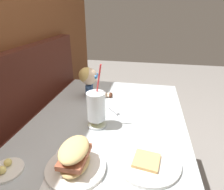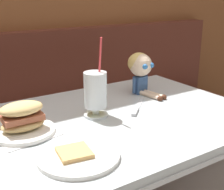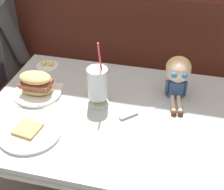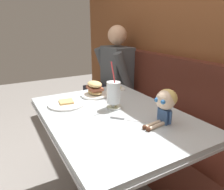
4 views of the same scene
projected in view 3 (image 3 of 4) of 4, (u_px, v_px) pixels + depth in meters
name	position (u px, v px, depth m)	size (l,w,h in m)	color
booth_bench	(134.00, 102.00, 2.12)	(2.60, 0.48, 1.00)	#512319
diner_table	(112.00, 144.00, 1.49)	(1.11, 0.81, 0.74)	#B2BCC1
toast_plate	(30.00, 132.00, 1.26)	(0.25, 0.25, 0.03)	white
milkshake_glass	(98.00, 85.00, 1.37)	(0.10, 0.10, 0.32)	silver
sandwich_plate	(37.00, 86.00, 1.46)	(0.23, 0.23, 0.12)	white
butter_saucer	(47.00, 65.00, 1.68)	(0.12, 0.12, 0.04)	white
butter_knife	(135.00, 113.00, 1.36)	(0.18, 0.18, 0.01)	silver
seated_doll	(178.00, 72.00, 1.40)	(0.13, 0.23, 0.20)	#385689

